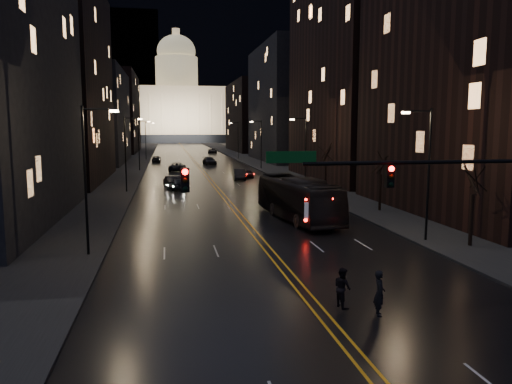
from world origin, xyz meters
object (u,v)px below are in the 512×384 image
traffic_signal (439,186)px  receding_car_a (240,175)px  bus (298,199)px  pedestrian_b (343,288)px  oncoming_car_a (178,184)px  pedestrian_a (379,293)px  oncoming_car_b (172,182)px

traffic_signal → receding_car_a: (-1.53, 52.16, -4.32)m
bus → pedestrian_b: (-3.42, -20.37, -0.91)m
oncoming_car_a → pedestrian_a: pedestrian_a is taller
oncoming_car_a → pedestrian_a: bearing=95.5°
oncoming_car_b → pedestrian_b: 44.44m
bus → oncoming_car_a: bus is taller
traffic_signal → receding_car_a: size_ratio=3.63×
bus → pedestrian_a: bus is taller
oncoming_car_b → pedestrian_a: pedestrian_a is taller
receding_car_a → pedestrian_b: bearing=-87.4°
receding_car_a → pedestrian_a: pedestrian_a is taller
bus → oncoming_car_a: bearing=106.3°
pedestrian_a → pedestrian_b: (-1.15, 1.22, -0.08)m
bus → receding_car_a: 32.58m
bus → oncoming_car_b: 25.67m
pedestrian_b → bus: bearing=-23.9°
receding_car_a → pedestrian_a: 54.20m
traffic_signal → oncoming_car_b: traffic_signal is taller
oncoming_car_a → receding_car_a: 13.90m
oncoming_car_a → receding_car_a: size_ratio=0.95×
bus → pedestrian_b: bus is taller
bus → pedestrian_b: bearing=-106.2°
receding_car_a → oncoming_car_b: bearing=-131.8°
oncoming_car_b → receding_car_a: 13.43m
traffic_signal → bus: traffic_signal is taller
oncoming_car_a → pedestrian_b: 43.00m
oncoming_car_b → pedestrian_b: bearing=91.1°
traffic_signal → oncoming_car_a: (-10.79, 41.80, -4.33)m
receding_car_a → pedestrian_a: bearing=-86.1°
oncoming_car_b → pedestrian_a: size_ratio=2.59×
receding_car_a → pedestrian_b: 53.04m
traffic_signal → pedestrian_b: size_ratio=9.84×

